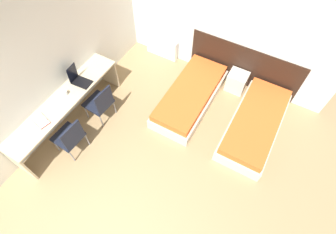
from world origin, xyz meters
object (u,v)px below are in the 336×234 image
(bed_near_window, at_px, (190,96))
(nightstand, at_px, (237,81))
(laptop, at_px, (79,79))
(chair_near_notebook, at_px, (70,137))
(bed_near_door, at_px, (255,124))
(chair_near_laptop, at_px, (100,102))

(bed_near_window, relative_size, nightstand, 4.46)
(nightstand, bearing_deg, laptop, -141.83)
(laptop, bearing_deg, chair_near_notebook, -68.30)
(bed_near_window, relative_size, bed_near_door, 1.00)
(chair_near_notebook, relative_size, laptop, 2.35)
(nightstand, bearing_deg, bed_near_window, -130.31)
(bed_near_window, height_order, bed_near_door, same)
(nightstand, height_order, chair_near_laptop, chair_near_laptop)
(chair_near_laptop, height_order, chair_near_notebook, same)
(chair_near_laptop, distance_m, laptop, 0.58)
(nightstand, distance_m, chair_near_notebook, 3.58)
(bed_near_window, relative_size, chair_near_notebook, 2.30)
(bed_near_door, relative_size, nightstand, 4.46)
(bed_near_door, distance_m, chair_near_laptop, 3.04)
(laptop, bearing_deg, bed_near_door, 15.18)
(bed_near_window, bearing_deg, chair_near_notebook, -123.16)
(bed_near_window, xyz_separation_m, chair_near_notebook, (-1.36, -2.08, 0.29))
(bed_near_door, distance_m, chair_near_notebook, 3.48)
(bed_near_door, xyz_separation_m, nightstand, (-0.71, 0.83, 0.03))
(bed_near_window, height_order, chair_near_laptop, chair_near_laptop)
(bed_near_window, xyz_separation_m, chair_near_laptop, (-1.36, -1.21, 0.29))
(bed_near_window, bearing_deg, bed_near_door, 0.00)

